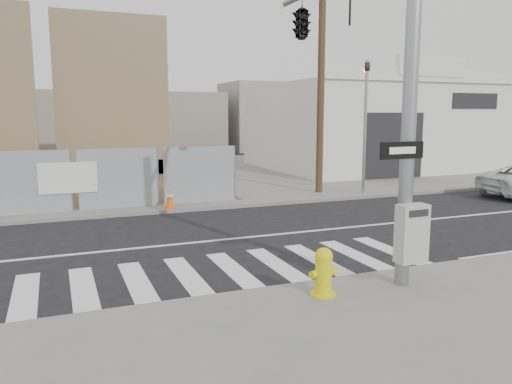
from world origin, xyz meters
name	(u,v)px	position (x,y,z in m)	size (l,w,h in m)	color
ground	(201,242)	(0.00, 0.00, 0.00)	(100.00, 100.00, 0.00)	black
sidewalk_far	(126,177)	(0.00, 14.00, 0.06)	(50.00, 20.00, 0.12)	slate
signal_pole	(331,44)	(2.49, -2.05, 4.78)	(0.96, 5.87, 7.00)	gray
far_signal_pole	(366,108)	(8.00, 4.60, 3.48)	(0.16, 0.20, 5.60)	gray
concrete_wall_right	(113,111)	(-0.50, 14.08, 3.38)	(5.50, 1.30, 8.00)	#7C694A
auto_shop	(369,126)	(14.00, 12.97, 2.54)	(12.00, 10.20, 5.95)	silver
utility_pole_right	(321,63)	(6.50, 5.50, 5.20)	(1.60, 0.28, 10.00)	#4E3924
fire_hydrant	(323,272)	(0.84, -4.78, 0.54)	(0.59, 0.59, 0.85)	yellow
traffic_cone_d	(170,199)	(0.13, 4.22, 0.45)	(0.39, 0.39, 0.68)	#E5590C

